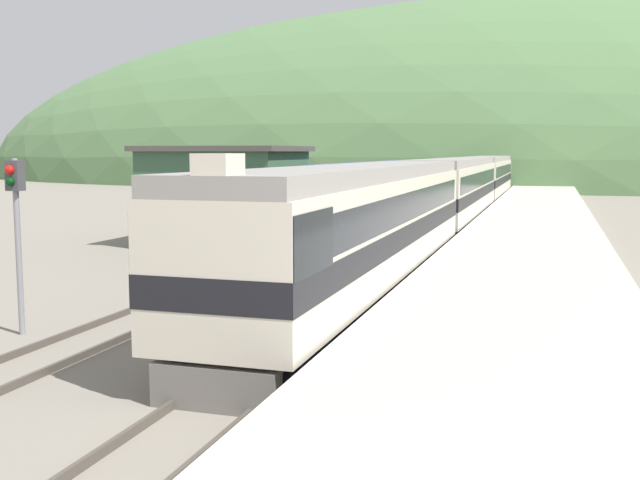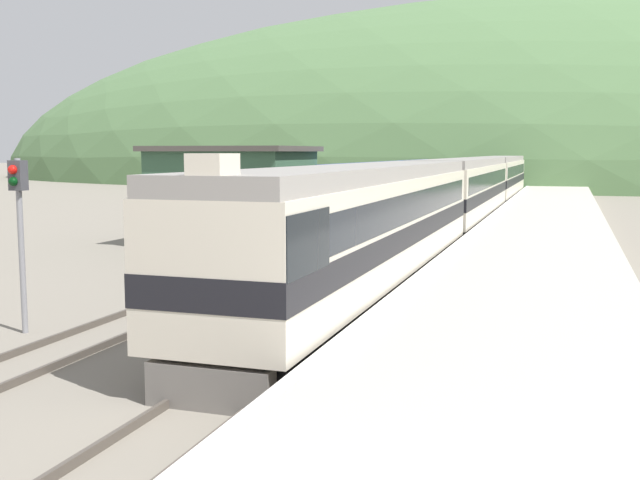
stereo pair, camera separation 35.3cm
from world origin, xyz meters
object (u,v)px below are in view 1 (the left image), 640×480
Objects in this scene: carriage_second at (455,190)px; siding_train at (395,188)px; express_train_lead_car at (361,226)px; carriage_third at (487,178)px; signal_post_siding at (16,210)px.

siding_train is at bearing 128.16° from carriage_second.
carriage_second is (0.00, 22.25, -0.01)m from express_train_lead_car.
express_train_lead_car is 0.99× the size of carriage_third.
siding_train is at bearing 99.53° from express_train_lead_car.
signal_post_siding is (-6.69, -50.98, 0.84)m from carriage_third.
carriage_third is 51.42m from signal_post_siding.
carriage_third is 16.74m from siding_train.
carriage_second is 1.00× the size of carriage_third.
carriage_third is (0.00, 22.09, 0.00)m from carriage_second.
carriage_second is at bearing -51.84° from siding_train.
siding_train is at bearing 86.82° from signal_post_siding.
express_train_lead_car is 0.70× the size of siding_train.
carriage_third is at bearing 73.51° from siding_train.
express_train_lead_car is at bearing -90.00° from carriage_third.
signal_post_siding is at bearing -93.18° from siding_train.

